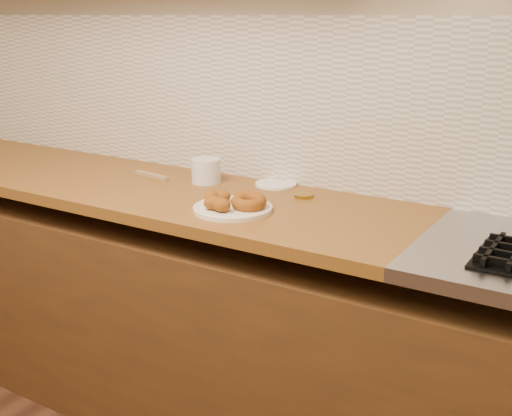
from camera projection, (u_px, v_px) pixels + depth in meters
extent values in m
cube|color=tan|center=(320.00, 60.00, 2.22)|extent=(4.00, 0.02, 2.70)
cube|color=#523016|center=(273.00, 347.00, 2.25)|extent=(3.60, 0.60, 0.77)
cube|color=brown|center=(126.00, 186.00, 2.43)|extent=(2.30, 0.62, 0.04)
cube|color=beige|center=(317.00, 104.00, 2.25)|extent=(3.60, 0.02, 0.60)
cube|color=black|center=(494.00, 249.00, 1.67)|extent=(0.01, 0.24, 0.02)
cylinder|color=white|center=(233.00, 208.00, 2.05)|extent=(0.25, 0.25, 0.01)
torus|color=brown|center=(249.00, 202.00, 2.03)|extent=(0.16, 0.16, 0.05)
ellipsoid|color=brown|center=(221.00, 196.00, 2.09)|extent=(0.07, 0.06, 0.04)
ellipsoid|color=brown|center=(212.00, 197.00, 2.08)|extent=(0.05, 0.06, 0.04)
ellipsoid|color=brown|center=(214.00, 203.00, 2.01)|extent=(0.08, 0.08, 0.04)
ellipsoid|color=brown|center=(221.00, 205.00, 1.99)|extent=(0.07, 0.06, 0.04)
ellipsoid|color=brown|center=(243.00, 196.00, 2.10)|extent=(0.08, 0.08, 0.04)
cylinder|color=silver|center=(206.00, 171.00, 2.38)|extent=(0.12, 0.12, 0.09)
cylinder|color=white|center=(276.00, 184.00, 2.35)|extent=(0.18, 0.18, 0.01)
cylinder|color=#A27E1E|center=(304.00, 196.00, 2.20)|extent=(0.08, 0.08, 0.01)
cube|color=#987C4F|center=(152.00, 175.00, 2.47)|extent=(0.18, 0.05, 0.01)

